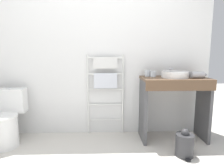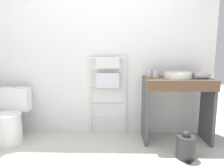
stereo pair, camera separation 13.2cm
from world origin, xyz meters
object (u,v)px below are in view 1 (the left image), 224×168
at_px(cup_near_edge, 153,74).
at_px(hair_dryer, 198,75).
at_px(sink_basin, 175,74).
at_px(toilet, 6,121).
at_px(cup_near_wall, 147,73).
at_px(towel_radiator, 105,80).
at_px(trash_bin, 185,144).

xyz_separation_m(cup_near_edge, hair_dryer, (0.55, -0.15, 0.00)).
distance_m(sink_basin, cup_near_edge, 0.29).
relative_size(toilet, cup_near_wall, 8.16).
bearing_deg(cup_near_edge, hair_dryer, -15.36).
height_order(towel_radiator, cup_near_edge, towel_radiator).
bearing_deg(toilet, towel_radiator, 13.30).
relative_size(cup_near_wall, trash_bin, 0.27).
distance_m(hair_dryer, trash_bin, 0.92).
bearing_deg(trash_bin, sink_basin, 88.61).
relative_size(toilet, cup_near_edge, 8.96).
xyz_separation_m(cup_near_wall, trash_bin, (0.33, -0.60, -0.77)).
bearing_deg(trash_bin, cup_near_wall, 118.78).
bearing_deg(cup_near_edge, toilet, -174.67).
relative_size(sink_basin, cup_near_wall, 3.96).
distance_m(cup_near_wall, hair_dryer, 0.66).
height_order(sink_basin, cup_near_edge, sink_basin).
xyz_separation_m(towel_radiator, sink_basin, (0.93, -0.21, 0.10)).
height_order(cup_near_edge, trash_bin, cup_near_edge).
bearing_deg(trash_bin, hair_dryer, 54.04).
bearing_deg(trash_bin, toilet, 170.46).
xyz_separation_m(hair_dryer, trash_bin, (-0.29, -0.40, -0.77)).
height_order(sink_basin, cup_near_wall, cup_near_wall).
bearing_deg(trash_bin, towel_radiator, 143.48).
xyz_separation_m(toilet, hair_dryer, (2.51, 0.03, 0.59)).
bearing_deg(cup_near_edge, trash_bin, -64.93).
height_order(towel_radiator, cup_near_wall, towel_radiator).
xyz_separation_m(cup_near_edge, trash_bin, (0.26, -0.55, -0.76)).
xyz_separation_m(toilet, sink_basin, (2.23, 0.09, 0.59)).
relative_size(towel_radiator, trash_bin, 3.56).
xyz_separation_m(towel_radiator, trash_bin, (0.92, -0.68, -0.67)).
xyz_separation_m(toilet, towel_radiator, (1.30, 0.31, 0.50)).
bearing_deg(cup_near_edge, sink_basin, -18.43).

